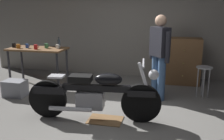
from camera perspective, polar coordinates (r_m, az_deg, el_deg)
The scene contains 16 objects.
ground_plane at distance 4.34m, azimuth -1.40°, elevation -10.64°, with size 12.00×12.00×0.00m, color gray.
back_wall at distance 6.69m, azimuth 4.59°, elevation 11.86°, with size 8.00×0.12×3.10m, color gray.
workbench at distance 6.01m, azimuth -16.43°, elevation 3.73°, with size 1.30×0.64×0.90m.
motorcycle at distance 4.11m, azimuth -4.04°, elevation -5.35°, with size 2.19×0.63×1.00m.
person_standing at distance 4.99m, azimuth 10.64°, elevation 3.62°, with size 0.41×0.46×1.67m.
shop_stool at distance 5.42m, azimuth 20.03°, elevation -0.80°, with size 0.32×0.32×0.64m.
wooden_dresser at distance 6.25m, azimuth 15.74°, elevation 1.95°, with size 0.80×0.47×1.10m.
drip_tray at distance 4.24m, azimuth -1.55°, elevation -11.20°, with size 0.56×0.40×0.01m, color olive.
storage_bin at distance 5.61m, azimuth -21.04°, elevation -3.89°, with size 0.44×0.32×0.34m, color gray.
mug_green_speckled at distance 5.90m, azimuth -14.58°, elevation 5.30°, with size 0.12×0.08×0.11m.
mug_black_matte at distance 6.25m, azimuth -21.28°, elevation 5.26°, with size 0.12×0.08×0.10m.
mug_blue_enamel at distance 6.07m, azimuth -18.62°, elevation 5.19°, with size 0.11×0.07×0.09m.
mug_white_ceramic at distance 5.81m, azimuth -12.18°, elevation 5.23°, with size 0.11×0.08×0.09m.
mug_orange_travel at distance 6.09m, azimuth -20.40°, elevation 5.06°, with size 0.12×0.09×0.09m.
mug_red_diner at distance 5.81m, azimuth -16.85°, elevation 5.02°, with size 0.12×0.08×0.11m.
bottle at distance 5.93m, azimuth -11.89°, elevation 5.92°, with size 0.06×0.06×0.24m.
Camera 1 is at (0.98, -3.81, 1.83)m, focal length 40.49 mm.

